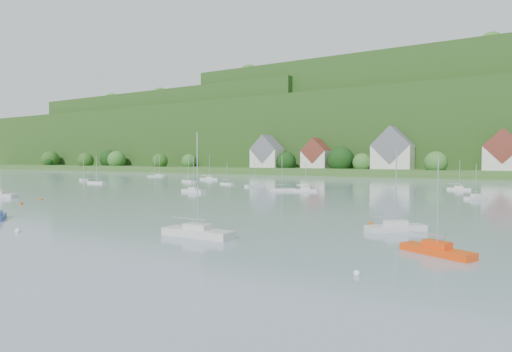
{
  "coord_description": "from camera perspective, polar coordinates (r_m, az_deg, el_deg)",
  "views": [
    {
      "loc": [
        45.95,
        6.02,
        7.28
      ],
      "look_at": [
        5.06,
        75.0,
        4.0
      ],
      "focal_mm": 29.56,
      "sensor_mm": 36.0,
      "label": 1
    }
  ],
  "objects": [
    {
      "name": "village_building_0",
      "position": [
        207.24,
        1.51,
        2.96
      ],
      "size": [
        14.0,
        10.4,
        16.0
      ],
      "color": "beige",
      "rests_on": "far_shore_strip"
    },
    {
      "name": "mooring_buoy_1",
      "position": [
        48.39,
        -29.53,
        -6.62
      ],
      "size": [
        0.5,
        0.5,
        0.5
      ],
      "primitive_type": "sphere",
      "color": "white",
      "rests_on": "ground"
    },
    {
      "name": "village_building_2",
      "position": [
        186.55,
        18.0,
        3.15
      ],
      "size": [
        16.0,
        11.44,
        18.0
      ],
      "color": "beige",
      "rests_on": "far_shore_strip"
    },
    {
      "name": "mooring_buoy_2",
      "position": [
        48.03,
        15.2,
        -6.46
      ],
      "size": [
        0.5,
        0.5,
        0.5
      ],
      "primitive_type": "sphere",
      "color": "#CA4407",
      "rests_on": "ground"
    },
    {
      "name": "far_shore_strip",
      "position": [
        199.43,
        17.33,
        0.58
      ],
      "size": [
        600.0,
        60.0,
        3.0
      ],
      "primitive_type": "cube",
      "color": "#32521E",
      "rests_on": "ground"
    },
    {
      "name": "far_sailboat_cluster",
      "position": [
        118.54,
        5.3,
        -1.01
      ],
      "size": [
        193.14,
        69.23,
        8.76
      ],
      "color": "silver",
      "rests_on": "ground"
    },
    {
      "name": "near_sailboat_3",
      "position": [
        44.9,
        18.37,
        -6.54
      ],
      "size": [
        5.63,
        5.46,
        8.27
      ],
      "rotation": [
        0.0,
        0.0,
        0.76
      ],
      "color": "silver",
      "rests_on": "ground"
    },
    {
      "name": "village_building_1",
      "position": [
        198.12,
        8.13,
        2.75
      ],
      "size": [
        12.0,
        9.36,
        14.0
      ],
      "color": "beige",
      "rests_on": "far_shore_strip"
    },
    {
      "name": "near_sailboat_4",
      "position": [
        40.0,
        -7.9,
        -7.46
      ],
      "size": [
        7.21,
        2.05,
        9.73
      ],
      "rotation": [
        0.0,
        0.0,
        0.0
      ],
      "color": "silver",
      "rests_on": "ground"
    },
    {
      "name": "near_sailboat_5",
      "position": [
        35.19,
        23.27,
        -9.09
      ],
      "size": [
        5.71,
        3.88,
        7.55
      ],
      "rotation": [
        0.0,
        0.0,
        -0.46
      ],
      "color": "#E33E0A",
      "rests_on": "ground"
    },
    {
      "name": "mooring_buoy_5",
      "position": [
        77.31,
        -29.16,
        -3.36
      ],
      "size": [
        0.48,
        0.48,
        0.48
      ],
      "primitive_type": "sphere",
      "color": "#CA4407",
      "rests_on": "ground"
    },
    {
      "name": "mooring_buoy_3",
      "position": [
        83.72,
        -27.03,
        -2.9
      ],
      "size": [
        0.43,
        0.43,
        0.43
      ],
      "primitive_type": "sphere",
      "color": "#CA4407",
      "rests_on": "ground"
    },
    {
      "name": "forested_ridge",
      "position": [
        266.92,
        20.88,
        5.54
      ],
      "size": [
        620.0,
        181.22,
        69.89
      ],
      "color": "#1C3D13",
      "rests_on": "ground"
    },
    {
      "name": "village_building_3",
      "position": [
        179.99,
        30.39,
        2.71
      ],
      "size": [
        13.0,
        10.4,
        15.5
      ],
      "color": "beige",
      "rests_on": "far_shore_strip"
    },
    {
      "name": "mooring_buoy_4",
      "position": [
        27.74,
        13.47,
        -12.94
      ],
      "size": [
        0.43,
        0.43,
        0.43
      ],
      "primitive_type": "sphere",
      "color": "white",
      "rests_on": "ground"
    }
  ]
}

